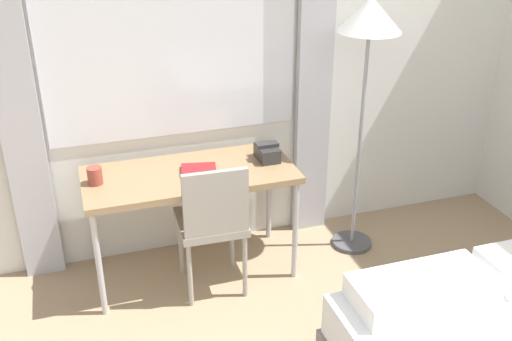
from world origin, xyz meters
The scene contains 7 objects.
wall_back_with_window centered at (-0.06, 2.80, 1.35)m, with size 5.04×0.13×2.70m.
desk centered at (-0.44, 2.43, 0.67)m, with size 1.29×0.59×0.73m.
desk_chair centered at (-0.36, 2.19, 0.52)m, with size 0.42×0.42×0.89m.
standing_lamp centered at (0.70, 2.40, 1.49)m, with size 0.39×0.39×1.72m.
telephone centered at (0.07, 2.46, 0.78)m, with size 0.14×0.19×0.11m.
book centered at (-0.38, 2.42, 0.75)m, with size 0.24×0.19×0.02m.
mug centered at (-0.99, 2.45, 0.78)m, with size 0.09×0.09×0.10m.
Camera 1 is at (-1.07, -0.82, 2.34)m, focal length 42.00 mm.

